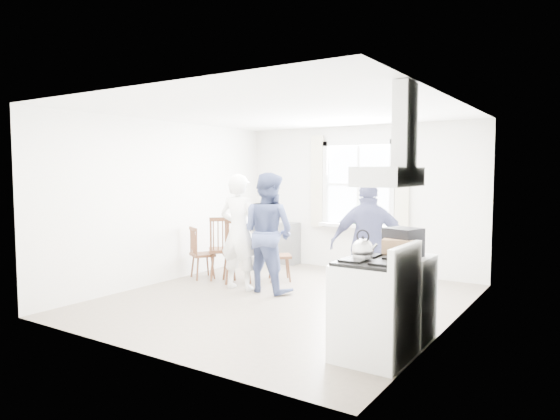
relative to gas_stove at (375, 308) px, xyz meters
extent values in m
cube|color=#7C6E5F|center=(-1.91, 1.35, -0.49)|extent=(4.62, 5.12, 0.02)
cube|color=silver|center=(-1.91, 3.87, 0.82)|extent=(4.62, 0.04, 2.64)
cube|color=silver|center=(-1.91, -1.17, 0.82)|extent=(4.62, 0.04, 2.64)
cube|color=silver|center=(-4.18, 1.35, 0.82)|extent=(0.04, 5.12, 2.64)
cube|color=silver|center=(0.36, 1.35, 0.82)|extent=(0.04, 5.12, 2.64)
cube|color=white|center=(-1.91, 1.35, 2.13)|extent=(4.62, 5.12, 0.02)
cube|color=white|center=(-1.91, 3.83, 1.07)|extent=(1.20, 0.02, 1.40)
cube|color=silver|center=(-1.91, 3.80, 1.81)|extent=(1.38, 0.09, 0.09)
cube|color=silver|center=(-1.91, 3.80, 0.32)|extent=(1.38, 0.09, 0.09)
cube|color=silver|center=(-2.56, 3.80, 1.07)|extent=(0.09, 0.09, 1.58)
cube|color=silver|center=(-1.27, 3.80, 1.07)|extent=(0.09, 0.09, 1.58)
cube|color=silver|center=(-1.91, 3.73, 0.34)|extent=(1.38, 0.24, 0.06)
cube|color=beige|center=(-2.73, 3.79, 1.12)|extent=(0.24, 0.05, 1.70)
cube|color=beige|center=(-1.09, 3.79, 1.12)|extent=(0.24, 0.05, 1.70)
cube|color=silver|center=(0.11, 0.00, 1.26)|extent=(0.45, 0.76, 0.18)
cube|color=silver|center=(0.26, 0.00, 1.73)|extent=(0.14, 0.30, 0.76)
cube|color=slate|center=(-3.31, 3.68, -0.08)|extent=(0.40, 0.30, 0.80)
cube|color=white|center=(-0.01, 0.00, -0.02)|extent=(0.65, 0.76, 0.92)
cube|color=black|center=(-0.01, 0.00, 0.45)|extent=(0.61, 0.72, 0.03)
cube|color=white|center=(0.29, 0.00, 0.54)|extent=(0.06, 0.76, 0.20)
cylinder|color=silver|center=(-0.35, 0.00, 0.22)|extent=(0.02, 0.61, 0.02)
sphere|color=silver|center=(-0.10, -0.07, 0.57)|extent=(0.21, 0.21, 0.21)
cylinder|color=silver|center=(-0.10, -0.07, 0.51)|extent=(0.19, 0.19, 0.04)
torus|color=black|center=(-0.10, -0.07, 0.69)|extent=(0.13, 0.03, 0.13)
cube|color=silver|center=(0.07, 0.70, -0.03)|extent=(0.50, 0.55, 0.90)
cube|color=black|center=(0.04, 0.63, 0.49)|extent=(0.40, 0.38, 0.16)
cube|color=black|center=(0.04, 0.63, 0.64)|extent=(0.40, 0.38, 0.14)
cube|color=#9C724B|center=(0.04, 0.49, 0.51)|extent=(0.34, 0.27, 0.20)
cube|color=#452616|center=(-3.51, 1.95, 0.00)|extent=(0.62, 0.62, 0.05)
cube|color=#452616|center=(-3.38, 1.81, 0.28)|extent=(0.36, 0.33, 0.58)
cylinder|color=#452616|center=(-3.51, 1.95, -0.25)|extent=(0.04, 0.04, 0.46)
cube|color=#452616|center=(-3.81, 1.80, -0.09)|extent=(0.50, 0.49, 0.04)
cube|color=#452616|center=(-3.89, 1.66, 0.15)|extent=(0.33, 0.22, 0.48)
cylinder|color=#452616|center=(-3.81, 1.80, -0.29)|extent=(0.03, 0.03, 0.38)
cube|color=#452616|center=(-3.16, 1.89, -0.01)|extent=(0.62, 0.62, 0.05)
cube|color=#452616|center=(-3.02, 1.75, 0.28)|extent=(0.34, 0.35, 0.57)
cylinder|color=#452616|center=(-3.16, 1.89, -0.26)|extent=(0.04, 0.04, 0.46)
imported|color=white|center=(-2.81, 1.51, 0.39)|extent=(0.71, 0.71, 1.75)
imported|color=#404C77|center=(-2.38, 1.65, 0.40)|extent=(0.92, 0.92, 1.77)
imported|color=navy|center=(-0.71, 1.51, 0.36)|extent=(1.33, 1.33, 1.70)
imported|color=#306D31|center=(-1.90, 3.71, 0.53)|extent=(0.19, 0.19, 0.33)
cube|color=#452616|center=(-2.63, 2.36, -0.08)|extent=(0.52, 0.52, 0.04)
cube|color=#452616|center=(-2.76, 2.26, 0.16)|extent=(0.27, 0.31, 0.48)
cylinder|color=#452616|center=(-2.63, 2.36, -0.29)|extent=(0.03, 0.03, 0.38)
camera|label=1|loc=(1.80, -4.41, 1.31)|focal=32.00mm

